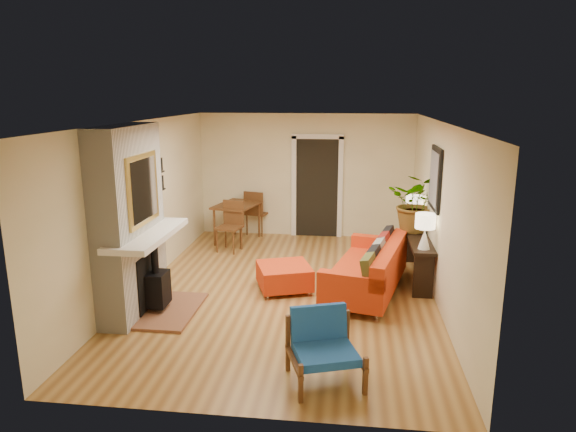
{
  "coord_description": "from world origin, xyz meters",
  "views": [
    {
      "loc": [
        0.94,
        -7.47,
        3.01
      ],
      "look_at": [
        0.0,
        0.2,
        1.15
      ],
      "focal_mm": 32.0,
      "sensor_mm": 36.0,
      "label": 1
    }
  ],
  "objects_px": {
    "houseplant": "(417,203)",
    "console_table": "(417,245)",
    "lamp_far": "(414,207)",
    "lamp_near": "(425,227)",
    "ottoman": "(284,276)",
    "blue_chair": "(323,342)",
    "dining_table": "(241,212)",
    "sofa": "(372,269)"
  },
  "relations": [
    {
      "from": "houseplant",
      "to": "console_table",
      "type": "bearing_deg",
      "value": -88.1
    },
    {
      "from": "console_table",
      "to": "lamp_far",
      "type": "distance_m",
      "value": 0.85
    },
    {
      "from": "lamp_near",
      "to": "houseplant",
      "type": "xyz_separation_m",
      "value": [
        -0.01,
        0.99,
        0.16
      ]
    },
    {
      "from": "ottoman",
      "to": "console_table",
      "type": "relative_size",
      "value": 0.54
    },
    {
      "from": "houseplant",
      "to": "lamp_near",
      "type": "bearing_deg",
      "value": -89.42
    },
    {
      "from": "lamp_far",
      "to": "console_table",
      "type": "bearing_deg",
      "value": -90.0
    },
    {
      "from": "console_table",
      "to": "houseplant",
      "type": "distance_m",
      "value": 0.71
    },
    {
      "from": "console_table",
      "to": "lamp_near",
      "type": "distance_m",
      "value": 0.84
    },
    {
      "from": "blue_chair",
      "to": "dining_table",
      "type": "distance_m",
      "value": 5.41
    },
    {
      "from": "dining_table",
      "to": "lamp_far",
      "type": "height_order",
      "value": "lamp_far"
    },
    {
      "from": "console_table",
      "to": "lamp_far",
      "type": "bearing_deg",
      "value": 90.0
    },
    {
      "from": "dining_table",
      "to": "lamp_near",
      "type": "relative_size",
      "value": 3.41
    },
    {
      "from": "sofa",
      "to": "houseplant",
      "type": "xyz_separation_m",
      "value": [
        0.75,
        1.0,
        0.85
      ]
    },
    {
      "from": "sofa",
      "to": "lamp_near",
      "type": "height_order",
      "value": "lamp_near"
    },
    {
      "from": "lamp_far",
      "to": "houseplant",
      "type": "xyz_separation_m",
      "value": [
        -0.01,
        -0.4,
        0.16
      ]
    },
    {
      "from": "ottoman",
      "to": "sofa",
      "type": "bearing_deg",
      "value": 2.15
    },
    {
      "from": "blue_chair",
      "to": "console_table",
      "type": "height_order",
      "value": "blue_chair"
    },
    {
      "from": "dining_table",
      "to": "lamp_near",
      "type": "height_order",
      "value": "lamp_near"
    },
    {
      "from": "blue_chair",
      "to": "dining_table",
      "type": "height_order",
      "value": "dining_table"
    },
    {
      "from": "ottoman",
      "to": "dining_table",
      "type": "bearing_deg",
      "value": 115.9
    },
    {
      "from": "houseplant",
      "to": "sofa",
      "type": "bearing_deg",
      "value": -126.81
    },
    {
      "from": "blue_chair",
      "to": "lamp_near",
      "type": "xyz_separation_m",
      "value": [
        1.37,
        2.55,
        0.65
      ]
    },
    {
      "from": "ottoman",
      "to": "lamp_near",
      "type": "bearing_deg",
      "value": 1.86
    },
    {
      "from": "console_table",
      "to": "houseplant",
      "type": "bearing_deg",
      "value": 91.9
    },
    {
      "from": "dining_table",
      "to": "blue_chair",
      "type": "bearing_deg",
      "value": -68.58
    },
    {
      "from": "sofa",
      "to": "lamp_near",
      "type": "distance_m",
      "value": 1.03
    },
    {
      "from": "sofa",
      "to": "console_table",
      "type": "bearing_deg",
      "value": 42.72
    },
    {
      "from": "dining_table",
      "to": "houseplant",
      "type": "height_order",
      "value": "houseplant"
    },
    {
      "from": "dining_table",
      "to": "console_table",
      "type": "bearing_deg",
      "value": -28.14
    },
    {
      "from": "dining_table",
      "to": "houseplant",
      "type": "relative_size",
      "value": 1.85
    },
    {
      "from": "sofa",
      "to": "ottoman",
      "type": "relative_size",
      "value": 2.34
    },
    {
      "from": "blue_chair",
      "to": "console_table",
      "type": "relative_size",
      "value": 0.49
    },
    {
      "from": "lamp_far",
      "to": "houseplant",
      "type": "relative_size",
      "value": 0.54
    },
    {
      "from": "ottoman",
      "to": "houseplant",
      "type": "distance_m",
      "value": 2.55
    },
    {
      "from": "sofa",
      "to": "houseplant",
      "type": "distance_m",
      "value": 1.51
    },
    {
      "from": "sofa",
      "to": "houseplant",
      "type": "relative_size",
      "value": 2.33
    },
    {
      "from": "ottoman",
      "to": "lamp_far",
      "type": "bearing_deg",
      "value": 34.63
    },
    {
      "from": "dining_table",
      "to": "sofa",
      "type": "bearing_deg",
      "value": -43.97
    },
    {
      "from": "dining_table",
      "to": "console_table",
      "type": "relative_size",
      "value": 1.0
    },
    {
      "from": "sofa",
      "to": "blue_chair",
      "type": "xyz_separation_m",
      "value": [
        -0.61,
        -2.54,
        0.03
      ]
    },
    {
      "from": "ottoman",
      "to": "dining_table",
      "type": "distance_m",
      "value": 2.86
    },
    {
      "from": "dining_table",
      "to": "lamp_near",
      "type": "xyz_separation_m",
      "value": [
        3.34,
        -2.47,
        0.43
      ]
    }
  ]
}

